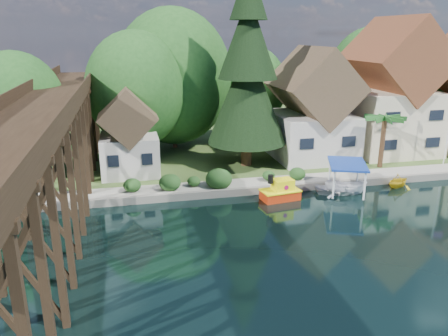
{
  "coord_description": "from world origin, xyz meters",
  "views": [
    {
      "loc": [
        -11.04,
        -24.27,
        12.65
      ],
      "look_at": [
        -4.24,
        6.0,
        3.07
      ],
      "focal_mm": 35.0,
      "sensor_mm": 36.0,
      "label": 1
    }
  ],
  "objects_px": {
    "house_center": "(391,96)",
    "boat_yellow": "(398,180)",
    "tugboat": "(281,192)",
    "boat_canopy": "(346,181)",
    "boat_white_a": "(340,188)",
    "palm_tree": "(385,120)",
    "trestle_bridge": "(52,150)",
    "shed": "(129,137)",
    "house_left": "(312,112)",
    "conifer": "(248,72)"
  },
  "relations": [
    {
      "from": "house_center",
      "to": "boat_yellow",
      "type": "height_order",
      "value": "house_center"
    },
    {
      "from": "tugboat",
      "to": "boat_canopy",
      "type": "height_order",
      "value": "boat_canopy"
    },
    {
      "from": "house_center",
      "to": "boat_white_a",
      "type": "relative_size",
      "value": 3.44
    },
    {
      "from": "tugboat",
      "to": "boat_yellow",
      "type": "bearing_deg",
      "value": 2.89
    },
    {
      "from": "tugboat",
      "to": "house_center",
      "type": "bearing_deg",
      "value": 32.93
    },
    {
      "from": "house_center",
      "to": "palm_tree",
      "type": "distance_m",
      "value": 6.69
    },
    {
      "from": "trestle_bridge",
      "to": "house_center",
      "type": "bearing_deg",
      "value": 19.49
    },
    {
      "from": "trestle_bridge",
      "to": "boat_yellow",
      "type": "distance_m",
      "value": 27.78
    },
    {
      "from": "trestle_bridge",
      "to": "shed",
      "type": "height_order",
      "value": "trestle_bridge"
    },
    {
      "from": "palm_tree",
      "to": "boat_yellow",
      "type": "xyz_separation_m",
      "value": [
        -0.81,
        -4.22,
        -4.4
      ]
    },
    {
      "from": "house_center",
      "to": "shed",
      "type": "bearing_deg",
      "value": -175.76
    },
    {
      "from": "house_left",
      "to": "house_center",
      "type": "bearing_deg",
      "value": 3.18
    },
    {
      "from": "trestle_bridge",
      "to": "shed",
      "type": "xyz_separation_m",
      "value": [
        5.0,
        9.33,
        -1.52
      ]
    },
    {
      "from": "house_left",
      "to": "house_center",
      "type": "xyz_separation_m",
      "value": [
        9.0,
        0.5,
        1.28
      ]
    },
    {
      "from": "boat_white_a",
      "to": "boat_yellow",
      "type": "xyz_separation_m",
      "value": [
        5.53,
        0.25,
        0.25
      ]
    },
    {
      "from": "boat_white_a",
      "to": "boat_canopy",
      "type": "relative_size",
      "value": 0.82
    },
    {
      "from": "house_left",
      "to": "boat_white_a",
      "type": "height_order",
      "value": "house_left"
    },
    {
      "from": "trestle_bridge",
      "to": "tugboat",
      "type": "distance_m",
      "value": 17.17
    },
    {
      "from": "house_center",
      "to": "boat_canopy",
      "type": "distance_m",
      "value": 15.14
    },
    {
      "from": "house_center",
      "to": "boat_yellow",
      "type": "xyz_separation_m",
      "value": [
        -4.68,
        -9.51,
        -5.75
      ]
    },
    {
      "from": "shed",
      "to": "trestle_bridge",
      "type": "bearing_deg",
      "value": -118.19
    },
    {
      "from": "shed",
      "to": "boat_white_a",
      "type": "bearing_deg",
      "value": -24.8
    },
    {
      "from": "shed",
      "to": "conifer",
      "type": "height_order",
      "value": "conifer"
    },
    {
      "from": "shed",
      "to": "tugboat",
      "type": "height_order",
      "value": "shed"
    },
    {
      "from": "boat_white_a",
      "to": "boat_canopy",
      "type": "distance_m",
      "value": 0.85
    },
    {
      "from": "trestle_bridge",
      "to": "house_left",
      "type": "bearing_deg",
      "value": 25.21
    },
    {
      "from": "house_center",
      "to": "trestle_bridge",
      "type": "bearing_deg",
      "value": -160.51
    },
    {
      "from": "shed",
      "to": "conifer",
      "type": "distance_m",
      "value": 12.24
    },
    {
      "from": "trestle_bridge",
      "to": "conifer",
      "type": "distance_m",
      "value": 18.97
    },
    {
      "from": "palm_tree",
      "to": "boat_canopy",
      "type": "relative_size",
      "value": 1.07
    },
    {
      "from": "tugboat",
      "to": "boat_canopy",
      "type": "distance_m",
      "value": 5.6
    },
    {
      "from": "house_left",
      "to": "boat_yellow",
      "type": "distance_m",
      "value": 10.95
    },
    {
      "from": "shed",
      "to": "palm_tree",
      "type": "xyz_separation_m",
      "value": [
        23.14,
        -3.29,
        1.23
      ]
    },
    {
      "from": "conifer",
      "to": "palm_tree",
      "type": "relative_size",
      "value": 3.52
    },
    {
      "from": "conifer",
      "to": "boat_white_a",
      "type": "relative_size",
      "value": 4.55
    },
    {
      "from": "house_left",
      "to": "shed",
      "type": "xyz_separation_m",
      "value": [
        -18.0,
        -1.5,
        -1.31
      ]
    },
    {
      "from": "trestle_bridge",
      "to": "house_left",
      "type": "relative_size",
      "value": 4.01
    },
    {
      "from": "boat_white_a",
      "to": "boat_yellow",
      "type": "bearing_deg",
      "value": -75.82
    },
    {
      "from": "trestle_bridge",
      "to": "tugboat",
      "type": "height_order",
      "value": "trestle_bridge"
    },
    {
      "from": "trestle_bridge",
      "to": "conifer",
      "type": "bearing_deg",
      "value": 30.88
    },
    {
      "from": "shed",
      "to": "house_center",
      "type": "bearing_deg",
      "value": 4.24
    },
    {
      "from": "house_center",
      "to": "palm_tree",
      "type": "bearing_deg",
      "value": -126.16
    },
    {
      "from": "shed",
      "to": "boat_yellow",
      "type": "bearing_deg",
      "value": -18.59
    },
    {
      "from": "trestle_bridge",
      "to": "house_left",
      "type": "xyz_separation_m",
      "value": [
        23.0,
        10.83,
        -0.21
      ]
    },
    {
      "from": "conifer",
      "to": "palm_tree",
      "type": "bearing_deg",
      "value": -15.9
    },
    {
      "from": "house_center",
      "to": "boat_canopy",
      "type": "xyz_separation_m",
      "value": [
        -9.95,
        -10.12,
        -5.27
      ]
    },
    {
      "from": "palm_tree",
      "to": "tugboat",
      "type": "height_order",
      "value": "palm_tree"
    },
    {
      "from": "conifer",
      "to": "shed",
      "type": "bearing_deg",
      "value": -178.99
    },
    {
      "from": "trestle_bridge",
      "to": "conifer",
      "type": "height_order",
      "value": "conifer"
    },
    {
      "from": "palm_tree",
      "to": "shed",
      "type": "bearing_deg",
      "value": 171.91
    }
  ]
}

